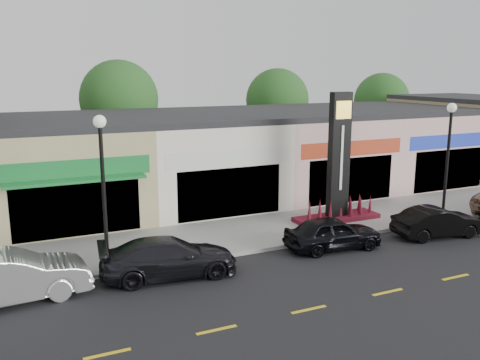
{
  "coord_description": "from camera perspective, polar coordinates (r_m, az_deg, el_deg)",
  "views": [
    {
      "loc": [
        -10.73,
        -15.06,
        7.06
      ],
      "look_at": [
        -2.12,
        4.0,
        2.57
      ],
      "focal_mm": 38.0,
      "sensor_mm": 36.0,
      "label": 1
    }
  ],
  "objects": [
    {
      "name": "sidewalk",
      "position": [
        23.26,
        4.44,
        -5.39
      ],
      "size": [
        52.0,
        4.3,
        0.15
      ],
      "primitive_type": "cube",
      "color": "gray",
      "rests_on": "ground"
    },
    {
      "name": "shop_tan",
      "position": [
        40.47,
        24.35,
        4.79
      ],
      "size": [
        7.0,
        10.01,
        5.3
      ],
      "color": "#917B54",
      "rests_on": "ground"
    },
    {
      "name": "tree_rear_mid",
      "position": [
        39.37,
        4.2,
        8.92
      ],
      "size": [
        4.8,
        4.8,
        7.29
      ],
      "color": "#382619",
      "rests_on": "ground"
    },
    {
      "name": "shop_pink_e",
      "position": [
        35.58,
        16.79,
        4.08
      ],
      "size": [
        7.0,
        10.01,
        4.8
      ],
      "color": "#CDA89C",
      "rests_on": "ground"
    },
    {
      "name": "curb",
      "position": [
        21.41,
        7.35,
        -7.02
      ],
      "size": [
        52.0,
        0.2,
        0.15
      ],
      "primitive_type": "cube",
      "color": "gray",
      "rests_on": "ground"
    },
    {
      "name": "car_white_van",
      "position": [
        17.54,
        -24.64,
        -9.91
      ],
      "size": [
        2.08,
        5.02,
        1.62
      ],
      "primitive_type": "imported",
      "rotation": [
        0.0,
        0.0,
        1.65
      ],
      "color": "silver",
      "rests_on": "ground"
    },
    {
      "name": "pylon_sign",
      "position": [
        24.13,
        10.96,
        0.46
      ],
      "size": [
        4.2,
        1.3,
        6.0
      ],
      "color": "#530E1E",
      "rests_on": "sidewalk"
    },
    {
      "name": "lamp_east_near",
      "position": [
        25.93,
        22.35,
        3.27
      ],
      "size": [
        0.44,
        0.44,
        5.47
      ],
      "color": "black",
      "rests_on": "sidewalk"
    },
    {
      "name": "car_black_conv",
      "position": [
        23.69,
        21.36,
        -4.42
      ],
      "size": [
        1.91,
        4.11,
        1.3
      ],
      "primitive_type": "imported",
      "rotation": [
        0.0,
        0.0,
        1.43
      ],
      "color": "black",
      "rests_on": "ground"
    },
    {
      "name": "ground",
      "position": [
        19.8,
        10.56,
        -8.98
      ],
      "size": [
        120.0,
        120.0,
        0.0
      ],
      "primitive_type": "plane",
      "color": "black",
      "rests_on": "ground"
    },
    {
      "name": "shop_cream",
      "position": [
        28.48,
        -5.05,
        2.65
      ],
      "size": [
        7.0,
        10.01,
        4.8
      ],
      "color": "white",
      "rests_on": "ground"
    },
    {
      "name": "car_dark_sedan",
      "position": [
        18.09,
        -7.98,
        -8.61
      ],
      "size": [
        2.47,
        4.96,
        1.38
      ],
      "primitive_type": "imported",
      "rotation": [
        0.0,
        0.0,
        1.46
      ],
      "color": "black",
      "rests_on": "ground"
    },
    {
      "name": "tree_rear_west",
      "position": [
        35.26,
        -13.42,
        8.8
      ],
      "size": [
        5.2,
        5.2,
        7.83
      ],
      "color": "#382619",
      "rests_on": "ground"
    },
    {
      "name": "shop_beige",
      "position": [
        27.03,
        -19.19,
        1.51
      ],
      "size": [
        7.0,
        10.85,
        4.8
      ],
      "color": "tan",
      "rests_on": "ground"
    },
    {
      "name": "tree_rear_east",
      "position": [
        45.01,
        15.59,
        8.59
      ],
      "size": [
        4.6,
        4.6,
        6.94
      ],
      "color": "#382619",
      "rests_on": "ground"
    },
    {
      "name": "shop_pink_w",
      "position": [
        31.46,
        7.09,
        3.51
      ],
      "size": [
        7.0,
        10.01,
        4.8
      ],
      "color": "#CDA89C",
      "rests_on": "ground"
    },
    {
      "name": "car_black_sedan",
      "position": [
        20.89,
        10.37,
        -5.88
      ],
      "size": [
        1.93,
        4.08,
        1.35
      ],
      "primitive_type": "imported",
      "rotation": [
        0.0,
        0.0,
        1.48
      ],
      "color": "black",
      "rests_on": "ground"
    },
    {
      "name": "lamp_west_near",
      "position": [
        18.13,
        -15.15,
        0.3
      ],
      "size": [
        0.44,
        0.44,
        5.47
      ],
      "color": "black",
      "rests_on": "sidewalk"
    }
  ]
}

